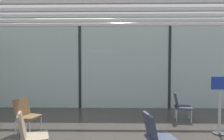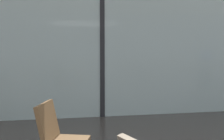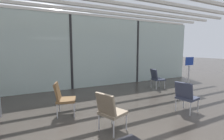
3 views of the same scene
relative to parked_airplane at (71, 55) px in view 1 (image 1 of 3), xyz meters
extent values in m
cube|color=#A3B7B2|center=(1.28, -4.02, -0.65)|extent=(14.00, 0.08, 3.21)
cube|color=black|center=(1.28, -4.02, -0.65)|extent=(0.10, 0.12, 3.21)
cube|color=black|center=(4.78, -4.02, -0.65)|extent=(0.10, 0.12, 3.21)
cube|color=beige|center=(1.28, -6.95, 1.01)|extent=(13.72, 0.12, 0.10)
cube|color=beige|center=(1.28, -6.22, 1.01)|extent=(13.72, 0.12, 0.10)
cube|color=beige|center=(1.28, -5.49, 1.01)|extent=(13.72, 0.12, 0.10)
cube|color=beige|center=(1.28, -4.75, 1.01)|extent=(13.72, 0.12, 0.10)
cube|color=beige|center=(1.28, -4.02, 1.01)|extent=(13.72, 0.12, 0.10)
ellipsoid|color=silver|center=(0.33, 0.00, 0.00)|extent=(12.41, 4.50, 4.50)
sphere|color=black|center=(-2.19, -2.07, 0.34)|extent=(0.28, 0.28, 0.28)
sphere|color=black|center=(-1.29, -2.07, 0.34)|extent=(0.28, 0.28, 0.28)
sphere|color=black|center=(-0.39, -2.07, 0.34)|extent=(0.28, 0.28, 0.28)
sphere|color=black|center=(0.51, -2.07, 0.34)|extent=(0.28, 0.28, 0.28)
sphere|color=black|center=(1.41, -2.07, 0.34)|extent=(0.28, 0.28, 0.28)
cube|color=#33384C|center=(3.52, -8.17, -1.85)|extent=(0.56, 0.56, 0.06)
cube|color=#33384C|center=(3.30, -8.21, -1.60)|extent=(0.23, 0.50, 0.44)
cube|color=#7F705B|center=(1.17, -8.16, -1.85)|extent=(0.62, 0.62, 0.06)
cube|color=#7F705B|center=(0.97, -8.24, -1.60)|extent=(0.31, 0.50, 0.44)
cube|color=#33384C|center=(4.77, -5.66, -1.85)|extent=(0.56, 0.56, 0.06)
cube|color=#33384C|center=(4.56, -5.62, -1.60)|extent=(0.23, 0.50, 0.44)
cylinder|color=#BCBCC1|center=(4.94, -5.91, -2.07)|extent=(0.03, 0.03, 0.37)
cylinder|color=#BCBCC1|center=(5.02, -5.50, -2.07)|extent=(0.03, 0.03, 0.37)
cylinder|color=#BCBCC1|center=(4.53, -5.83, -2.07)|extent=(0.03, 0.03, 0.37)
cylinder|color=#BCBCC1|center=(4.61, -5.42, -2.07)|extent=(0.03, 0.03, 0.37)
cube|color=brown|center=(0.46, -6.82, -1.85)|extent=(0.60, 0.60, 0.06)
cube|color=brown|center=(0.26, -6.76, -1.60)|extent=(0.27, 0.50, 0.44)
cylinder|color=#BCBCC1|center=(0.60, -7.08, -2.07)|extent=(0.03, 0.03, 0.37)
cylinder|color=#BCBCC1|center=(0.73, -6.68, -2.07)|extent=(0.03, 0.03, 0.37)
cylinder|color=#BCBCC1|center=(0.20, -6.96, -2.07)|extent=(0.03, 0.03, 0.37)
cylinder|color=#BCBCC1|center=(0.32, -6.56, -2.07)|extent=(0.03, 0.03, 0.37)
cylinder|color=#333333|center=(5.28, -6.83, -2.24)|extent=(0.32, 0.32, 0.03)
cylinder|color=#B2B2B7|center=(5.28, -6.83, -1.70)|extent=(0.06, 0.06, 1.10)
cube|color=navy|center=(5.28, -6.83, -0.97)|extent=(0.44, 0.03, 0.32)
camera|label=1|loc=(2.68, -11.74, -0.45)|focal=31.57mm
camera|label=2|loc=(0.45, -9.92, -0.77)|focal=43.71mm
camera|label=3|loc=(-0.35, -11.11, -0.50)|focal=25.96mm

